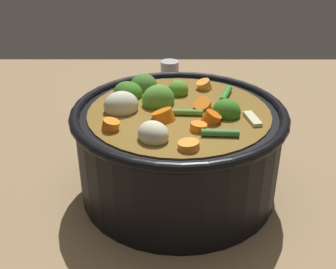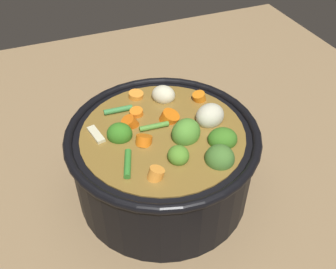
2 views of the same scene
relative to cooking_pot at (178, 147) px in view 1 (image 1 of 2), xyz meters
The scene contains 3 objects.
ground_plane 0.06m from the cooking_pot, 65.74° to the left, with size 1.10×1.10×0.00m, color #8C704C.
cooking_pot is the anchor object (origin of this frame).
salt_shaker 0.25m from the cooking_pot, behind, with size 0.03×0.03×0.10m.
Camera 1 is at (0.47, -0.01, 0.33)m, focal length 45.04 mm.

